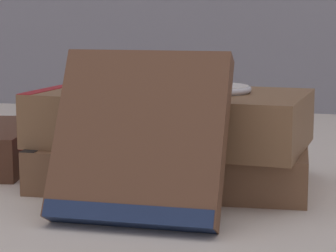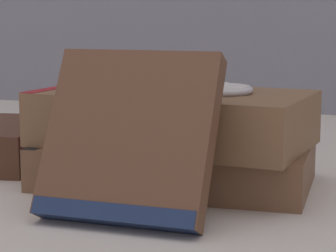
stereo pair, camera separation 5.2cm
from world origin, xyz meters
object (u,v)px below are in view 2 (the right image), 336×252
(book_flat_top, at_px, (167,118))
(pocket_watch, at_px, (218,89))
(book_flat_bottom, at_px, (169,163))
(book_leaning_front, at_px, (128,143))

(book_flat_top, bearing_deg, pocket_watch, 5.86)
(book_flat_bottom, relative_size, book_leaning_front, 1.93)
(book_flat_bottom, distance_m, book_leaning_front, 0.11)
(book_flat_top, bearing_deg, book_flat_bottom, 90.21)
(pocket_watch, bearing_deg, book_flat_top, -179.05)
(book_flat_bottom, relative_size, book_flat_top, 1.00)
(book_flat_bottom, bearing_deg, book_leaning_front, -89.48)
(book_flat_bottom, height_order, book_flat_top, book_flat_top)
(book_flat_bottom, distance_m, pocket_watch, 0.08)
(book_flat_top, relative_size, book_leaning_front, 1.92)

